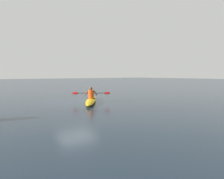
{
  "coord_description": "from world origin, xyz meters",
  "views": [
    {
      "loc": [
        5.74,
        12.49,
        1.8
      ],
      "look_at": [
        0.1,
        4.35,
        1.07
      ],
      "focal_mm": 32.67,
      "sensor_mm": 36.0,
      "label": 1
    }
  ],
  "objects": [
    {
      "name": "ground_plane",
      "position": [
        0.0,
        0.0,
        0.0
      ],
      "size": [
        160.0,
        160.0,
        0.0
      ],
      "primitive_type": "plane",
      "color": "#1E2D3D"
    },
    {
      "name": "kayak",
      "position": [
        -0.6,
        0.98,
        0.14
      ],
      "size": [
        3.02,
        4.24,
        0.28
      ],
      "color": "#EAB214",
      "rests_on": "ground"
    },
    {
      "name": "kayaker",
      "position": [
        -0.58,
        1.0,
        0.59
      ],
      "size": [
        2.1,
        1.38,
        0.75
      ],
      "color": "#E04C14",
      "rests_on": "kayak"
    }
  ]
}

